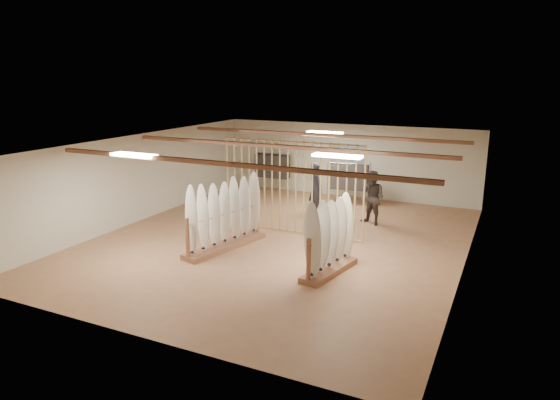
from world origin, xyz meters
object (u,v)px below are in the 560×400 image
at_px(rack_left, 225,225).
at_px(rack_right, 330,248).
at_px(shopper_a, 316,185).
at_px(clothing_rack_b, 349,177).
at_px(shopper_b, 372,194).
at_px(clothing_rack_a, 272,166).

height_order(rack_left, rack_right, rack_left).
xyz_separation_m(rack_left, shopper_a, (0.97, 4.26, 0.35)).
bearing_deg(clothing_rack_b, shopper_b, -63.76).
height_order(clothing_rack_a, shopper_b, shopper_b).
height_order(clothing_rack_b, shopper_a, shopper_a).
bearing_deg(rack_right, shopper_b, 103.01).
xyz_separation_m(clothing_rack_b, shopper_a, (-0.62, -1.68, -0.01)).
distance_m(rack_right, clothing_rack_a, 8.67).
xyz_separation_m(rack_left, shopper_b, (3.01, 3.92, 0.31)).
height_order(rack_right, shopper_b, shopper_b).
bearing_deg(shopper_a, rack_left, 117.61).
xyz_separation_m(rack_left, clothing_rack_b, (1.59, 5.93, 0.37)).
bearing_deg(shopper_a, shopper_b, -148.97).
distance_m(shopper_a, shopper_b, 2.07).
distance_m(rack_left, clothing_rack_a, 6.89).
relative_size(clothing_rack_a, shopper_a, 0.80).
distance_m(clothing_rack_b, shopper_b, 2.46).
distance_m(rack_right, clothing_rack_b, 6.57).
xyz_separation_m(rack_left, rack_right, (3.18, -0.43, -0.03)).
bearing_deg(rack_right, shopper_a, 126.05).
distance_m(rack_left, shopper_a, 4.38).
bearing_deg(rack_right, clothing_rack_a, 136.18).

